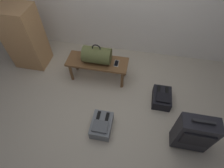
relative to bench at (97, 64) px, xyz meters
The scene contains 8 objects.
ground_plane 0.83m from the bench, 70.03° to the right, with size 6.60×6.60×0.00m, color #B2A893.
bench is the anchor object (origin of this frame).
duffel_bag_olive 0.19m from the bench, ahead, with size 0.44×0.26×0.34m.
cell_phone 0.32m from the bench, ahead, with size 0.07×0.14×0.01m.
suitcase_upright_charcoal 1.73m from the bench, 33.37° to the right, with size 0.43×0.23×0.67m.
backpack_grey 1.01m from the bench, 73.69° to the right, with size 0.28×0.38×0.21m.
backpack_dark 1.17m from the bench, 15.46° to the right, with size 0.28×0.38×0.21m.
side_cabinet 1.33m from the bench, behind, with size 0.56×0.44×1.10m.
Camera 1 is at (0.37, -1.26, 2.40)m, focal length 28.18 mm.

